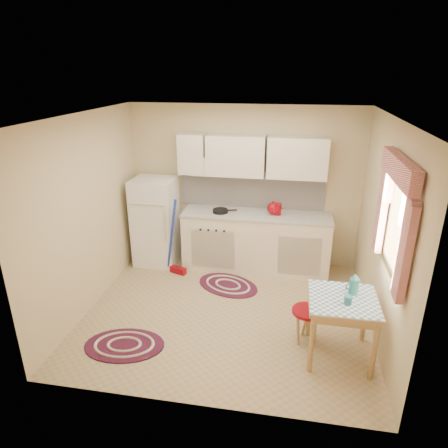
{
  "coord_description": "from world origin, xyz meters",
  "views": [
    {
      "loc": [
        0.74,
        -4.41,
        2.99
      ],
      "look_at": [
        -0.08,
        0.25,
        1.13
      ],
      "focal_mm": 32.0,
      "sensor_mm": 36.0,
      "label": 1
    }
  ],
  "objects_px": {
    "base_cabinets": "(256,242)",
    "table": "(340,328)",
    "stool": "(306,325)",
    "fridge": "(156,222)"
  },
  "relations": [
    {
      "from": "fridge",
      "to": "stool",
      "type": "height_order",
      "value": "fridge"
    },
    {
      "from": "base_cabinets",
      "to": "stool",
      "type": "height_order",
      "value": "base_cabinets"
    },
    {
      "from": "base_cabinets",
      "to": "table",
      "type": "distance_m",
      "value": 2.23
    },
    {
      "from": "base_cabinets",
      "to": "table",
      "type": "relative_size",
      "value": 3.12
    },
    {
      "from": "stool",
      "to": "base_cabinets",
      "type": "bearing_deg",
      "value": 113.85
    },
    {
      "from": "fridge",
      "to": "stool",
      "type": "relative_size",
      "value": 3.33
    },
    {
      "from": "fridge",
      "to": "base_cabinets",
      "type": "height_order",
      "value": "fridge"
    },
    {
      "from": "fridge",
      "to": "base_cabinets",
      "type": "relative_size",
      "value": 0.62
    },
    {
      "from": "base_cabinets",
      "to": "stool",
      "type": "relative_size",
      "value": 5.36
    },
    {
      "from": "base_cabinets",
      "to": "table",
      "type": "xyz_separation_m",
      "value": [
        1.11,
        -1.93,
        -0.08
      ]
    }
  ]
}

